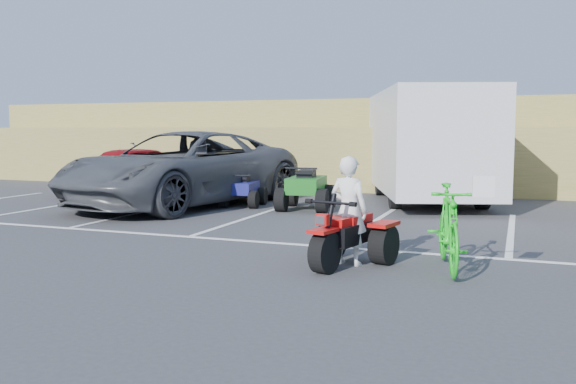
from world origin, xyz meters
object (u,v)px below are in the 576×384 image
(grey_pickup, at_px, (183,169))
(quad_atv_green, at_px, (306,209))
(red_trike_atv, at_px, (343,266))
(green_dirt_bike, at_px, (449,227))
(quad_atv_blue, at_px, (243,206))
(cargo_trailer, at_px, (428,142))
(rider, at_px, (349,210))
(red_car, at_px, (124,170))

(grey_pickup, bearing_deg, quad_atv_green, 18.58)
(red_trike_atv, relative_size, green_dirt_bike, 0.77)
(green_dirt_bike, bearing_deg, quad_atv_blue, 123.43)
(cargo_trailer, xyz_separation_m, quad_atv_blue, (-4.18, -2.64, -1.58))
(rider, bearing_deg, cargo_trailer, -76.76)
(red_car, xyz_separation_m, quad_atv_green, (6.38, -1.59, -0.72))
(red_car, height_order, cargo_trailer, cargo_trailer)
(green_dirt_bike, relative_size, quad_atv_green, 1.20)
(rider, bearing_deg, red_car, -25.72)
(green_dirt_bike, height_order, grey_pickup, grey_pickup)
(red_car, relative_size, quad_atv_blue, 3.29)
(red_trike_atv, distance_m, cargo_trailer, 8.49)
(grey_pickup, bearing_deg, quad_atv_blue, 27.65)
(cargo_trailer, relative_size, quad_atv_green, 4.15)
(rider, bearing_deg, red_trike_atv, 90.00)
(cargo_trailer, height_order, quad_atv_blue, cargo_trailer)
(green_dirt_bike, distance_m, cargo_trailer, 8.23)
(red_trike_atv, xyz_separation_m, green_dirt_bike, (1.40, 0.30, 0.59))
(grey_pickup, bearing_deg, red_car, 160.23)
(grey_pickup, xyz_separation_m, cargo_trailer, (5.67, 3.06, 0.64))
(cargo_trailer, bearing_deg, rider, -108.22)
(quad_atv_green, bearing_deg, red_car, 158.78)
(rider, relative_size, grey_pickup, 0.23)
(cargo_trailer, height_order, quad_atv_green, cargo_trailer)
(red_car, bearing_deg, quad_atv_blue, -7.73)
(green_dirt_bike, height_order, quad_atv_blue, green_dirt_bike)
(rider, xyz_separation_m, red_car, (-8.92, 7.10, -0.06))
(rider, height_order, red_car, rider)
(green_dirt_bike, xyz_separation_m, grey_pickup, (-7.10, 4.98, 0.35))
(grey_pickup, distance_m, red_car, 3.76)
(green_dirt_bike, xyz_separation_m, cargo_trailer, (-1.43, 8.04, 1.00))
(red_car, xyz_separation_m, quad_atv_blue, (4.68, -1.54, -0.72))
(red_trike_atv, xyz_separation_m, red_car, (-8.89, 7.25, 0.72))
(grey_pickup, relative_size, cargo_trailer, 1.00)
(red_trike_atv, relative_size, red_car, 0.36)
(rider, relative_size, green_dirt_bike, 0.79)
(red_trike_atv, bearing_deg, cargo_trailer, 103.01)
(red_trike_atv, distance_m, rider, 0.79)
(red_trike_atv, bearing_deg, quad_atv_blue, 139.23)
(green_dirt_bike, height_order, quad_atv_green, green_dirt_bike)
(rider, height_order, grey_pickup, grey_pickup)
(rider, bearing_deg, green_dirt_bike, -160.91)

